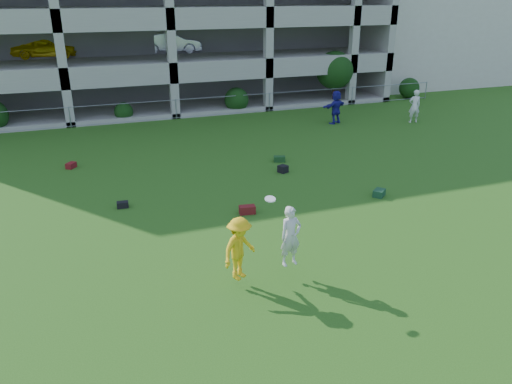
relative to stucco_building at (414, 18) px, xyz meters
name	(u,v)px	position (x,y,z in m)	size (l,w,h in m)	color
ground	(320,275)	(-23.00, -28.00, -5.00)	(100.00, 100.00, 0.00)	#235114
stucco_building	(414,18)	(0.00, 0.00, 0.00)	(16.00, 14.00, 10.00)	beige
bystander_d	(336,107)	(-14.55, -13.21, -4.05)	(1.76, 0.56, 1.90)	#251F92
bystander_e	(414,106)	(-10.15, -14.57, -4.05)	(0.70, 0.46, 1.91)	white
bag_red_a	(247,210)	(-23.51, -23.49, -4.86)	(0.55, 0.30, 0.28)	#55170E
bag_black_b	(123,205)	(-27.50, -21.50, -4.89)	(0.40, 0.25, 0.22)	black
bag_green_c	(379,193)	(-18.37, -23.70, -4.87)	(0.50, 0.35, 0.26)	#12331F
crate_d	(283,169)	(-20.71, -20.01, -4.85)	(0.35, 0.35, 0.30)	black
bag_red_f	(71,165)	(-29.14, -16.35, -4.88)	(0.45, 0.28, 0.24)	#570F0F
bag_green_g	(279,159)	(-20.29, -18.63, -4.88)	(0.50, 0.30, 0.25)	#163C16
frisbee_contest	(253,245)	(-24.84, -27.74, -3.88)	(2.34, 1.11, 2.21)	yellow
parking_garage	(146,8)	(-23.01, -0.30, 1.01)	(30.00, 14.00, 12.00)	#9E998C
fence	(176,109)	(-23.00, -9.00, -4.39)	(36.06, 0.06, 1.20)	gray
shrub_row	(245,87)	(-18.41, -8.30, -3.49)	(34.38, 2.52, 3.50)	#163D11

